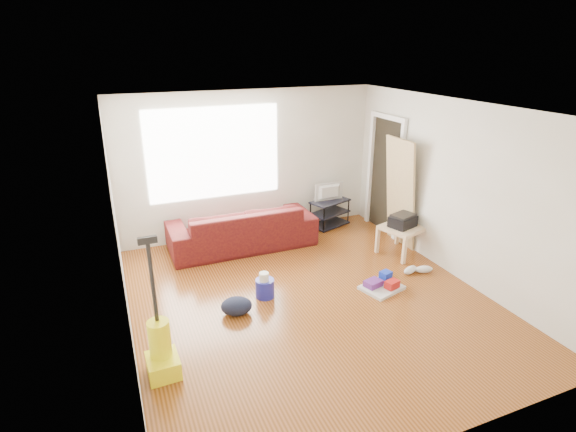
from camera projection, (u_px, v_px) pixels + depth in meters
name	position (u px, v px, depth m)	size (l,w,h in m)	color
room	(311.00, 207.00, 5.70)	(4.51, 5.01, 2.51)	#622F0C
sofa	(243.00, 246.00, 7.56)	(2.39, 0.93, 0.70)	#350610
tv_stand	(330.00, 213.00, 8.33)	(0.81, 0.62, 0.49)	black
tv	(330.00, 192.00, 8.18)	(0.56, 0.07, 0.32)	black
side_table	(402.00, 231.00, 7.16)	(0.73, 0.73, 0.47)	#D6BC8C
printer	(403.00, 221.00, 7.10)	(0.47, 0.41, 0.21)	black
bucket	(265.00, 296.00, 6.06)	(0.25, 0.25, 0.25)	#1E229B
toilet_paper	(264.00, 285.00, 5.97)	(0.13, 0.13, 0.12)	white
cleaning_tray	(382.00, 285.00, 6.24)	(0.63, 0.56, 0.19)	silver
backpack	(237.00, 313.00, 5.68)	(0.39, 0.32, 0.22)	#171E35
sneakers	(417.00, 270.00, 6.66)	(0.49, 0.25, 0.11)	silver
vacuum	(161.00, 350.00, 4.57)	(0.33, 0.37, 1.51)	#FCF413
door_panel	(396.00, 243.00, 7.68)	(0.04, 0.72, 1.81)	tan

